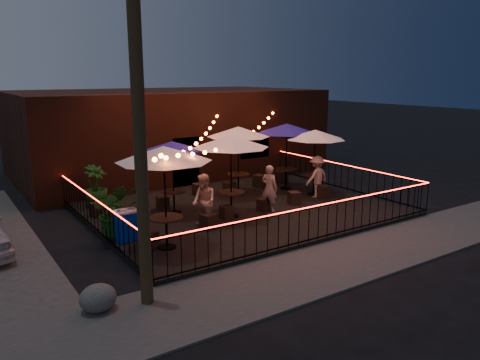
{
  "coord_description": "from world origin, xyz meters",
  "views": [
    {
      "loc": [
        -8.8,
        -11.22,
        4.74
      ],
      "look_at": [
        0.26,
        2.37,
        1.05
      ],
      "focal_mm": 35.0,
      "sensor_mm": 36.0,
      "label": 1
    }
  ],
  "objects_px": {
    "cafe_table_1": "(172,148)",
    "cafe_table_5": "(287,129)",
    "cafe_table_3": "(238,133)",
    "cafe_table_4": "(315,135)",
    "cafe_table_2": "(231,143)",
    "boulder": "(98,298)",
    "cooler": "(126,225)",
    "utility_pole": "(139,114)",
    "cafe_table_0": "(164,155)"
  },
  "relations": [
    {
      "from": "cafe_table_2",
      "to": "cooler",
      "type": "bearing_deg",
      "value": -175.61
    },
    {
      "from": "cafe_table_1",
      "to": "cafe_table_4",
      "type": "bearing_deg",
      "value": -7.56
    },
    {
      "from": "cafe_table_4",
      "to": "utility_pole",
      "type": "bearing_deg",
      "value": -152.7
    },
    {
      "from": "utility_pole",
      "to": "cooler",
      "type": "bearing_deg",
      "value": 75.96
    },
    {
      "from": "cafe_table_2",
      "to": "cafe_table_1",
      "type": "bearing_deg",
      "value": 133.93
    },
    {
      "from": "utility_pole",
      "to": "cafe_table_2",
      "type": "bearing_deg",
      "value": 40.21
    },
    {
      "from": "utility_pole",
      "to": "cafe_table_3",
      "type": "xyz_separation_m",
      "value": [
        6.4,
        6.19,
        -1.42
      ]
    },
    {
      "from": "cafe_table_2",
      "to": "boulder",
      "type": "xyz_separation_m",
      "value": [
        -5.56,
        -3.66,
        -2.29
      ]
    },
    {
      "from": "utility_pole",
      "to": "cafe_table_1",
      "type": "height_order",
      "value": "utility_pole"
    },
    {
      "from": "utility_pole",
      "to": "cafe_table_5",
      "type": "bearing_deg",
      "value": 34.65
    },
    {
      "from": "cooler",
      "to": "utility_pole",
      "type": "bearing_deg",
      "value": -103.79
    },
    {
      "from": "cafe_table_0",
      "to": "cooler",
      "type": "bearing_deg",
      "value": 121.29
    },
    {
      "from": "cafe_table_4",
      "to": "cooler",
      "type": "relative_size",
      "value": 3.14
    },
    {
      "from": "cafe_table_2",
      "to": "cafe_table_4",
      "type": "xyz_separation_m",
      "value": [
        4.26,
        0.69,
        -0.14
      ]
    },
    {
      "from": "cafe_table_5",
      "to": "cooler",
      "type": "xyz_separation_m",
      "value": [
        -7.67,
        -2.32,
        -1.99
      ]
    },
    {
      "from": "cafe_table_1",
      "to": "boulder",
      "type": "bearing_deg",
      "value": -129.31
    },
    {
      "from": "cafe_table_3",
      "to": "cafe_table_5",
      "type": "xyz_separation_m",
      "value": [
        2.17,
        -0.27,
        0.01
      ]
    },
    {
      "from": "cafe_table_1",
      "to": "cafe_table_2",
      "type": "height_order",
      "value": "cafe_table_2"
    },
    {
      "from": "cafe_table_1",
      "to": "cafe_table_5",
      "type": "distance_m",
      "value": 5.4
    },
    {
      "from": "utility_pole",
      "to": "cafe_table_1",
      "type": "bearing_deg",
      "value": 58.88
    },
    {
      "from": "cafe_table_1",
      "to": "cafe_table_5",
      "type": "bearing_deg",
      "value": 6.44
    },
    {
      "from": "cafe_table_2",
      "to": "cafe_table_4",
      "type": "height_order",
      "value": "cafe_table_2"
    },
    {
      "from": "boulder",
      "to": "cafe_table_2",
      "type": "bearing_deg",
      "value": 33.39
    },
    {
      "from": "cafe_table_5",
      "to": "cooler",
      "type": "height_order",
      "value": "cafe_table_5"
    },
    {
      "from": "cafe_table_5",
      "to": "cooler",
      "type": "bearing_deg",
      "value": -163.15
    },
    {
      "from": "cafe_table_3",
      "to": "cafe_table_1",
      "type": "bearing_deg",
      "value": -164.66
    },
    {
      "from": "cafe_table_3",
      "to": "cafe_table_0",
      "type": "bearing_deg",
      "value": -142.04
    },
    {
      "from": "cafe_table_3",
      "to": "cafe_table_5",
      "type": "distance_m",
      "value": 2.18
    },
    {
      "from": "cooler",
      "to": "cafe_table_0",
      "type": "bearing_deg",
      "value": -58.46
    },
    {
      "from": "cafe_table_2",
      "to": "boulder",
      "type": "bearing_deg",
      "value": -146.61
    },
    {
      "from": "cafe_table_1",
      "to": "cafe_table_2",
      "type": "bearing_deg",
      "value": -46.07
    },
    {
      "from": "cafe_table_1",
      "to": "boulder",
      "type": "xyz_separation_m",
      "value": [
        -4.17,
        -5.1,
        -2.06
      ]
    },
    {
      "from": "cafe_table_1",
      "to": "cafe_table_3",
      "type": "relative_size",
      "value": 0.91
    },
    {
      "from": "utility_pole",
      "to": "cafe_table_4",
      "type": "height_order",
      "value": "utility_pole"
    },
    {
      "from": "cafe_table_5",
      "to": "boulder",
      "type": "xyz_separation_m",
      "value": [
        -9.53,
        -5.7,
        -2.27
      ]
    },
    {
      "from": "cafe_table_3",
      "to": "cooler",
      "type": "height_order",
      "value": "cafe_table_3"
    },
    {
      "from": "cafe_table_2",
      "to": "cafe_table_3",
      "type": "xyz_separation_m",
      "value": [
        1.81,
        2.31,
        -0.03
      ]
    },
    {
      "from": "cafe_table_0",
      "to": "boulder",
      "type": "relative_size",
      "value": 3.95
    },
    {
      "from": "utility_pole",
      "to": "boulder",
      "type": "height_order",
      "value": "utility_pole"
    },
    {
      "from": "utility_pole",
      "to": "cafe_table_4",
      "type": "relative_size",
      "value": 2.88
    },
    {
      "from": "cafe_table_0",
      "to": "cafe_table_3",
      "type": "relative_size",
      "value": 1.14
    },
    {
      "from": "utility_pole",
      "to": "cafe_table_0",
      "type": "height_order",
      "value": "utility_pole"
    },
    {
      "from": "utility_pole",
      "to": "cafe_table_1",
      "type": "relative_size",
      "value": 3.09
    },
    {
      "from": "cafe_table_0",
      "to": "cafe_table_1",
      "type": "relative_size",
      "value": 1.25
    },
    {
      "from": "cafe_table_3",
      "to": "cafe_table_2",
      "type": "bearing_deg",
      "value": -128.03
    },
    {
      "from": "cafe_table_4",
      "to": "boulder",
      "type": "relative_size",
      "value": 3.38
    },
    {
      "from": "cafe_table_0",
      "to": "cafe_table_5",
      "type": "bearing_deg",
      "value": 26.5
    },
    {
      "from": "cooler",
      "to": "cafe_table_5",
      "type": "bearing_deg",
      "value": 17.1
    },
    {
      "from": "cafe_table_2",
      "to": "cafe_table_0",
      "type": "bearing_deg",
      "value": -154.39
    },
    {
      "from": "cafe_table_1",
      "to": "cafe_table_4",
      "type": "distance_m",
      "value": 5.69
    }
  ]
}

